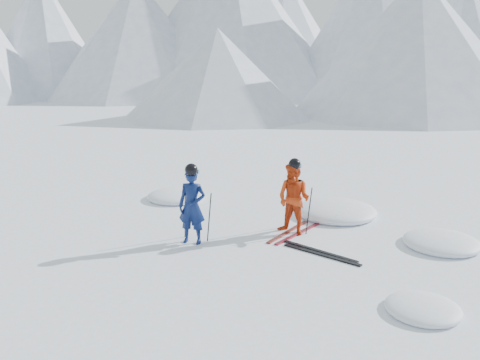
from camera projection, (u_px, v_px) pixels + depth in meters
The scene contains 12 objects.
ground at pixel (296, 248), 10.26m from camera, with size 160.00×160.00×0.00m, color white.
skier_blue at pixel (192, 206), 10.37m from camera, with size 0.57×0.38×1.57m, color #0C1A4A.
skier_red at pixel (294, 199), 10.91m from camera, with size 0.76×0.59×1.57m, color red.
pole_blue_left at pixel (185, 214), 10.70m from camera, with size 0.02×0.02×1.05m, color black.
pole_blue_right at pixel (209, 217), 10.51m from camera, with size 0.02×0.02×1.05m, color black.
pole_red_left at pixel (286, 206), 11.34m from camera, with size 0.02×0.02×1.04m, color black.
pole_red_right at pixel (309, 211), 10.95m from camera, with size 0.02×0.02×1.04m, color black.
ski_worn_left at pixel (288, 232), 11.16m from camera, with size 0.09×1.70×0.03m, color black.
ski_worn_right at pixel (298, 234), 11.03m from camera, with size 0.09×1.70×0.03m, color black.
ski_loose_a at pixel (320, 251), 10.04m from camera, with size 0.09×1.70×0.03m, color black.
ski_loose_b at pixel (321, 255), 9.86m from camera, with size 0.09×1.70×0.03m, color black.
snow_lumps at pixel (319, 222), 11.84m from camera, with size 8.48×5.47×0.43m.
Camera 1 is at (4.09, -8.81, 3.76)m, focal length 38.00 mm.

